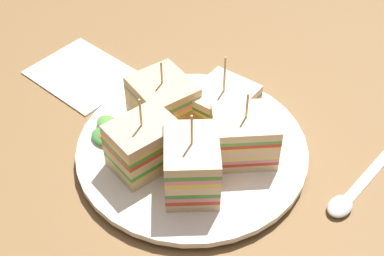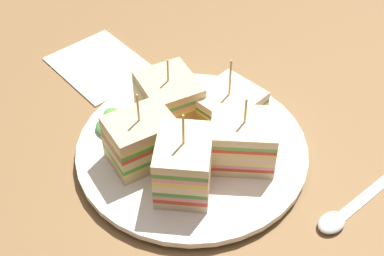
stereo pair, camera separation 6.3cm
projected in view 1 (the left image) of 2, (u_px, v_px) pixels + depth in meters
The scene contains 11 objects.
ground_plane at pixel (192, 160), 67.07cm from camera, with size 99.51×93.59×1.80cm, color olive.
plate at pixel (192, 150), 65.84cm from camera, with size 27.05×27.05×1.43cm.
sandwich_wedge_0 at pixel (163, 101), 66.95cm from camera, with size 9.33×8.99×8.61cm.
sandwich_wedge_1 at pixel (144, 145), 61.51cm from camera, with size 7.90×8.78×9.60cm.
sandwich_wedge_2 at pixel (192, 165), 58.91cm from camera, with size 8.43×9.03×10.47cm.
sandwich_wedge_3 at pixel (244, 136), 62.61cm from camera, with size 9.13×8.65×9.07cm.
sandwich_wedge_4 at pixel (223, 106), 67.18cm from camera, with size 7.59×8.17×9.46cm.
chip_pile at pixel (181, 144), 64.77cm from camera, with size 7.39×6.64×1.41cm.
salad_garnish at pixel (113, 133), 66.23cm from camera, with size 6.54×5.74×1.30cm.
spoon at pixel (349, 196), 61.45cm from camera, with size 5.57×14.91×1.00cm.
napkin at pixel (83, 74), 77.01cm from camera, with size 13.44×10.74×0.50cm, color white.
Camera 1 is at (-20.49, 40.49, 48.64)cm, focal length 52.46 mm.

